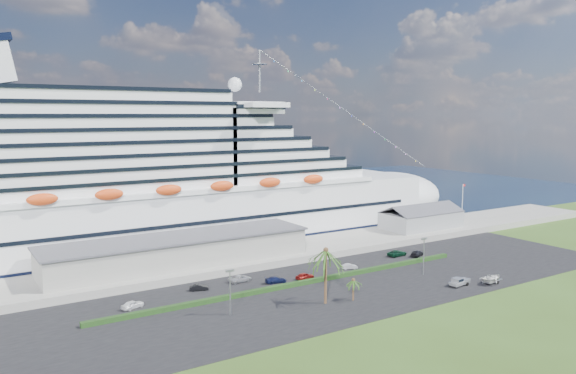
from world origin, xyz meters
TOP-DOWN VIEW (x-y plane):
  - ground at (0.00, 0.00)m, footprint 420.00×420.00m
  - asphalt_lot at (0.00, 11.00)m, footprint 140.00×38.00m
  - wharf at (0.00, 40.00)m, footprint 240.00×20.00m
  - water at (0.00, 130.00)m, footprint 420.00×160.00m
  - cruise_ship at (-21.53, 64.00)m, footprint 191.00×38.00m
  - terminal_building at (-25.00, 40.00)m, footprint 61.00×15.00m
  - port_shed at (52.00, 40.00)m, footprint 24.00×12.31m
  - flagpole at (70.04, 40.00)m, footprint 1.08×0.16m
  - hedge at (-8.00, 16.00)m, footprint 88.00×1.10m
  - lamp_post_left at (-28.00, 8.00)m, footprint 1.60×0.35m
  - lamp_post_right at (20.00, 8.00)m, footprint 1.60×0.35m
  - palm_tall at (-10.00, 4.00)m, footprint 8.82×8.82m
  - palm_short at (-4.50, 2.50)m, footprint 3.53×3.53m
  - parked_car_0 at (-41.68, 20.76)m, footprint 4.68×3.08m
  - parked_car_1 at (-27.11, 24.09)m, footprint 4.03×2.56m
  - parked_car_2 at (-17.22, 24.94)m, footprint 5.14×2.54m
  - parked_car_3 at (-11.20, 20.18)m, footprint 4.85×2.62m
  - parked_car_4 at (-4.49, 19.07)m, footprint 4.40×2.08m
  - parked_car_5 at (8.78, 20.29)m, footprint 3.91×2.42m
  - parked_car_6 at (26.54, 23.27)m, footprint 5.48×2.78m
  - parked_car_7 at (30.82, 20.53)m, footprint 5.51×3.88m
  - pickup_truck at (20.03, -2.16)m, footprint 5.15×2.39m
  - boat_trailer at (27.39, -4.69)m, footprint 6.54×4.78m

SIDE VIEW (x-z plane):
  - ground at x=0.00m, z-range 0.00..0.00m
  - water at x=0.00m, z-range 0.00..0.02m
  - asphalt_lot at x=0.00m, z-range 0.00..0.12m
  - hedge at x=-8.00m, z-range 0.12..1.02m
  - parked_car_5 at x=8.78m, z-range 0.12..1.34m
  - parked_car_1 at x=-27.11m, z-range 0.12..1.37m
  - parked_car_3 at x=-11.20m, z-range 0.12..1.46m
  - parked_car_2 at x=-17.22m, z-range 0.12..1.52m
  - parked_car_4 at x=-4.49m, z-range 0.12..1.58m
  - parked_car_0 at x=-41.68m, z-range 0.12..1.60m
  - parked_car_7 at x=30.82m, z-range 0.12..1.60m
  - parked_car_6 at x=26.54m, z-range 0.12..1.61m
  - wharf at x=0.00m, z-range 0.00..1.80m
  - pickup_truck at x=20.03m, z-range 0.21..1.96m
  - boat_trailer at x=27.39m, z-range 0.42..2.23m
  - palm_short at x=-4.50m, z-range 1.38..5.95m
  - port_shed at x=52.00m, z-range 0.71..8.08m
  - terminal_building at x=-25.00m, z-range 1.86..8.16m
  - lamp_post_left at x=-28.00m, z-range 1.21..9.48m
  - lamp_post_right at x=20.00m, z-range 1.21..9.48m
  - flagpole at x=70.04m, z-range 2.27..14.27m
  - palm_tall at x=-10.00m, z-range 3.64..14.77m
  - cruise_ship at x=-21.53m, z-range -10.31..43.69m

